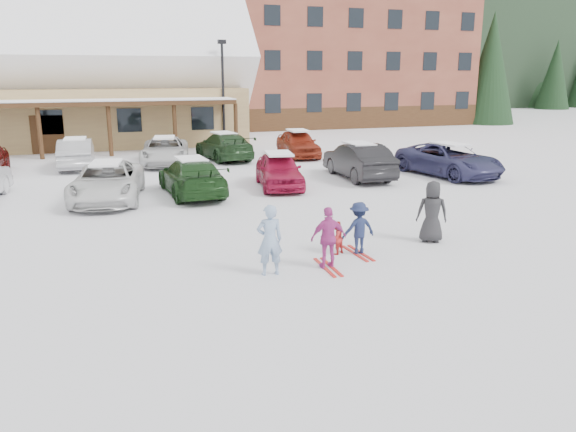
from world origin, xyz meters
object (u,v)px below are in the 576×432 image
object	(u,v)px
parked_car_3	(192,177)
parked_car_5	(358,161)
parked_car_12	(298,144)
parked_car_11	(224,146)
day_lodge	(15,83)
bystander_dark	(432,212)
adult_skier	(270,240)
parked_car_10	(165,151)
child_navy	(359,228)
lamp_post	(223,88)
child_magenta	(329,238)
parked_car_2	(107,182)
alpine_hotel	(306,26)
parked_car_9	(76,153)
parked_car_6	(449,160)
toddler_red	(336,238)
parked_car_4	(279,170)

from	to	relation	value
parked_car_3	parked_car_5	size ratio (longest dim) A/B	1.02
parked_car_12	parked_car_11	bearing A→B (deg)	178.90
parked_car_5	parked_car_12	world-z (taller)	parked_car_5
day_lodge	bystander_dark	world-z (taller)	day_lodge
adult_skier	parked_car_10	bearing A→B (deg)	-85.67
parked_car_11	child_navy	bearing A→B (deg)	81.46
lamp_post	child_navy	bearing A→B (deg)	-93.36
parked_car_5	parked_car_11	distance (m)	8.63
day_lodge	lamp_post	bearing A→B (deg)	-22.21
adult_skier	parked_car_5	bearing A→B (deg)	-121.60
child_magenta	bystander_dark	xyz separation A→B (m)	(3.52, 1.11, 0.10)
parked_car_11	parked_car_12	world-z (taller)	parked_car_12
parked_car_2	child_magenta	bearing A→B (deg)	-54.31
day_lodge	parked_car_3	xyz separation A→B (m)	(8.09, -18.93, -3.25)
alpine_hotel	parked_car_3	distance (m)	33.65
parked_car_3	parked_car_12	size ratio (longest dim) A/B	1.11
bystander_dark	parked_car_12	xyz separation A→B (m)	(1.90, 16.51, -0.12)
alpine_hotel	parked_car_9	distance (m)	29.74
day_lodge	adult_skier	world-z (taller)	day_lodge
adult_skier	parked_car_3	xyz separation A→B (m)	(-0.32, 9.38, -0.14)
parked_car_6	parked_car_5	bearing A→B (deg)	159.83
parked_car_6	parked_car_9	world-z (taller)	parked_car_6
parked_car_11	parked_car_6	bearing A→B (deg)	128.69
toddler_red	alpine_hotel	bearing A→B (deg)	-135.48
child_navy	parked_car_4	xyz separation A→B (m)	(0.68, 8.97, 0.02)
child_navy	parked_car_4	distance (m)	9.00
toddler_red	bystander_dark	size ratio (longest dim) A/B	0.51
bystander_dark	parked_car_10	world-z (taller)	bystander_dark
adult_skier	child_magenta	xyz separation A→B (m)	(1.46, -0.01, -0.08)
adult_skier	parked_car_11	distance (m)	18.16
alpine_hotel	parked_car_6	world-z (taller)	alpine_hotel
parked_car_3	parked_car_11	world-z (taller)	parked_car_11
bystander_dark	parked_car_5	bearing A→B (deg)	-76.83
lamp_post	parked_car_11	bearing A→B (deg)	-102.27
parked_car_12	parked_car_4	bearing A→B (deg)	-110.95
child_navy	parked_car_10	bearing A→B (deg)	-81.91
child_magenta	parked_car_10	bearing A→B (deg)	-81.92
adult_skier	parked_car_12	bearing A→B (deg)	-108.53
adult_skier	parked_car_5	world-z (taller)	adult_skier
adult_skier	parked_car_5	distance (m)	12.81
day_lodge	parked_car_4	bearing A→B (deg)	-57.84
day_lodge	parked_car_12	size ratio (longest dim) A/B	6.73
child_magenta	bystander_dark	world-z (taller)	bystander_dark
toddler_red	parked_car_3	xyz separation A→B (m)	(-2.38, 8.47, 0.26)
adult_skier	day_lodge	bearing A→B (deg)	-70.65
toddler_red	parked_car_6	xyz separation A→B (m)	(9.33, 8.90, 0.29)
day_lodge	alpine_hotel	xyz separation A→B (m)	(23.27, 10.04, 4.69)
parked_car_3	parked_car_5	world-z (taller)	parked_car_5
toddler_red	parked_car_4	size ratio (longest dim) A/B	0.21
parked_car_12	parked_car_2	bearing A→B (deg)	-137.46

